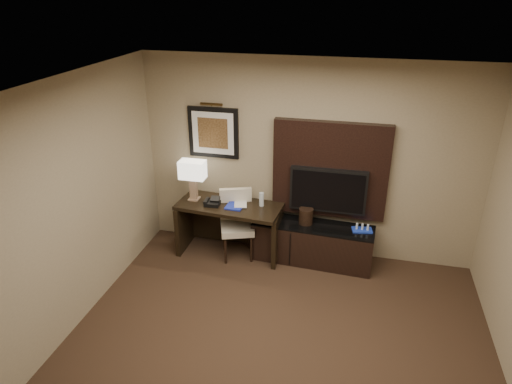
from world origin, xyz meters
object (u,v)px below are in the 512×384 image
(tv, at_px, (328,190))
(minibar_tray, at_px, (362,228))
(table_lamp, at_px, (193,180))
(desk_phone, at_px, (212,202))
(ice_bucket, at_px, (306,216))
(water_bottle, at_px, (261,199))
(desk_chair, at_px, (237,227))
(desk, at_px, (230,229))
(credenza, at_px, (312,243))

(tv, distance_m, minibar_tray, 0.66)
(table_lamp, distance_m, desk_phone, 0.40)
(tv, xyz_separation_m, ice_bucket, (-0.26, -0.11, -0.36))
(ice_bucket, bearing_deg, water_bottle, -177.86)
(desk_chair, bearing_deg, minibar_tray, -15.98)
(desk, relative_size, minibar_tray, 5.51)
(desk_chair, relative_size, water_bottle, 4.79)
(credenza, bearing_deg, tv, 45.58)
(tv, relative_size, ice_bucket, 4.67)
(credenza, xyz_separation_m, water_bottle, (-0.71, 0.01, 0.58))
(table_lamp, height_order, desk_phone, table_lamp)
(table_lamp, xyz_separation_m, water_bottle, (0.95, 0.02, -0.19))
(minibar_tray, bearing_deg, table_lamp, -179.68)
(desk, bearing_deg, desk_chair, -19.91)
(tv, distance_m, desk_phone, 1.55)
(table_lamp, height_order, ice_bucket, table_lamp)
(desk_chair, xyz_separation_m, water_bottle, (0.31, 0.13, 0.40))
(desk, bearing_deg, water_bottle, 14.15)
(desk, distance_m, desk_chair, 0.16)
(desk, distance_m, tv, 1.46)
(tv, bearing_deg, ice_bucket, -157.81)
(credenza, distance_m, desk_chair, 1.05)
(desk_chair, height_order, table_lamp, table_lamp)
(table_lamp, bearing_deg, desk_phone, -19.33)
(desk_phone, relative_size, ice_bucket, 0.93)
(minibar_tray, bearing_deg, desk_chair, -175.97)
(desk, relative_size, credenza, 0.88)
(ice_bucket, distance_m, minibar_tray, 0.75)
(minibar_tray, bearing_deg, tv, 163.93)
(desk_chair, distance_m, water_bottle, 0.52)
(table_lamp, bearing_deg, minibar_tray, 0.32)
(desk_phone, distance_m, minibar_tray, 2.02)
(tv, xyz_separation_m, water_bottle, (-0.87, -0.13, -0.17))
(water_bottle, bearing_deg, table_lamp, -178.57)
(desk_chair, xyz_separation_m, table_lamp, (-0.64, 0.10, 0.59))
(tv, bearing_deg, credenza, -137.53)
(minibar_tray, bearing_deg, credenza, -179.98)
(water_bottle, bearing_deg, ice_bucket, 2.14)
(tv, distance_m, table_lamp, 1.83)
(desk_chair, xyz_separation_m, minibar_tray, (1.66, 0.12, 0.14))
(ice_bucket, bearing_deg, desk_phone, -173.07)
(credenza, height_order, water_bottle, water_bottle)
(desk, height_order, tv, tv)
(credenza, bearing_deg, table_lamp, -176.47)
(desk_chair, height_order, ice_bucket, desk_chair)
(table_lamp, bearing_deg, desk, -5.24)
(tv, xyz_separation_m, desk_phone, (-1.52, -0.26, -0.21))
(ice_bucket, bearing_deg, desk_chair, -170.67)
(desk_phone, xyz_separation_m, water_bottle, (0.65, 0.13, 0.05))
(credenza, bearing_deg, desk_chair, -170.39)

